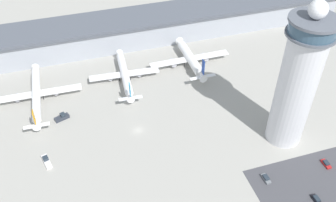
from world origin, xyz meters
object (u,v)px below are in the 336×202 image
object	(u,v)px
car_green_van	(316,200)
car_silver_sedan	(266,178)
service_truck_catering	(47,161)
airplane_gate_charlie	(190,59)
control_tower	(298,82)
car_blue_compact	(326,164)
service_truck_fuel	(62,117)
airplane_gate_alpha	(36,94)
airplane_gate_bravo	(125,74)

from	to	relation	value
car_green_van	car_silver_sedan	world-z (taller)	car_silver_sedan
service_truck_catering	airplane_gate_charlie	bearing A→B (deg)	30.79
control_tower	car_silver_sedan	world-z (taller)	control_tower
control_tower	car_blue_compact	xyz separation A→B (m)	(8.04, -18.38, -27.89)
control_tower	car_green_van	xyz separation A→B (m)	(-4.88, -31.18, -27.89)
service_truck_fuel	car_blue_compact	bearing A→B (deg)	-30.83
control_tower	car_green_van	world-z (taller)	control_tower
service_truck_fuel	car_silver_sedan	size ratio (longest dim) A/B	1.42
airplane_gate_charlie	service_truck_fuel	size ratio (longest dim) A/B	6.25
airplane_gate_charlie	car_blue_compact	xyz separation A→B (m)	(27.08, -77.30, -3.61)
airplane_gate_alpha	airplane_gate_bravo	distance (m)	41.60
airplane_gate_alpha	service_truck_catering	size ratio (longest dim) A/B	6.07
service_truck_catering	car_silver_sedan	distance (m)	82.87
service_truck_fuel	car_blue_compact	world-z (taller)	service_truck_fuel
service_truck_fuel	car_silver_sedan	xyz separation A→B (m)	(68.40, -55.34, -0.42)
service_truck_fuel	car_green_van	bearing A→B (deg)	-40.39
control_tower	car_silver_sedan	bearing A→B (deg)	-134.21
service_truck_fuel	car_silver_sedan	world-z (taller)	service_truck_fuel
airplane_gate_charlie	car_silver_sedan	bearing A→B (deg)	-88.69
car_green_van	airplane_gate_alpha	bearing A→B (deg)	136.94
airplane_gate_bravo	car_silver_sedan	bearing A→B (deg)	-63.77
service_truck_catering	service_truck_fuel	size ratio (longest dim) A/B	1.10
control_tower	airplane_gate_bravo	size ratio (longest dim) A/B	1.52
control_tower	airplane_gate_bravo	world-z (taller)	control_tower
airplane_gate_bravo	car_blue_compact	bearing A→B (deg)	-50.37
car_silver_sedan	control_tower	bearing A→B (deg)	45.79
airplane_gate_bravo	car_silver_sedan	world-z (taller)	airplane_gate_bravo
airplane_gate_charlie	service_truck_catering	size ratio (longest dim) A/B	5.69
service_truck_fuel	control_tower	bearing A→B (deg)	-23.67
control_tower	service_truck_fuel	size ratio (longest dim) A/B	8.99
airplane_gate_alpha	car_silver_sedan	size ratio (longest dim) A/B	9.49
control_tower	airplane_gate_alpha	xyz separation A→B (m)	(-95.26, 53.29, -24.56)
airplane_gate_alpha	service_truck_catering	bearing A→B (deg)	-87.60
car_green_van	car_blue_compact	bearing A→B (deg)	44.74
airplane_gate_alpha	car_silver_sedan	xyz separation A→B (m)	(77.97, -71.06, -3.29)
airplane_gate_alpha	service_truck_catering	xyz separation A→B (m)	(1.63, -38.82, -3.00)
car_silver_sedan	service_truck_fuel	bearing A→B (deg)	141.02
airplane_gate_alpha	airplane_gate_charlie	xyz separation A→B (m)	(76.21, 5.63, 0.29)
service_truck_fuel	car_green_van	xyz separation A→B (m)	(80.81, -68.74, -0.45)
control_tower	airplane_gate_charlie	bearing A→B (deg)	107.92
airplane_gate_bravo	service_truck_catering	world-z (taller)	airplane_gate_bravo
service_truck_catering	car_blue_compact	size ratio (longest dim) A/B	1.61
airplane_gate_charlie	car_silver_sedan	distance (m)	76.80
airplane_gate_bravo	airplane_gate_alpha	bearing A→B (deg)	-175.91
car_green_van	airplane_gate_charlie	bearing A→B (deg)	98.94
service_truck_catering	car_green_van	bearing A→B (deg)	-27.22
airplane_gate_charlie	car_silver_sedan	xyz separation A→B (m)	(1.75, -76.70, -3.58)
airplane_gate_charlie	car_green_van	size ratio (longest dim) A/B	8.95
airplane_gate_bravo	car_blue_compact	distance (m)	96.96
airplane_gate_alpha	car_blue_compact	world-z (taller)	airplane_gate_alpha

